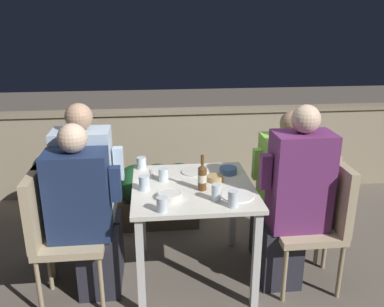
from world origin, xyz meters
name	(u,v)px	position (x,y,z in m)	size (l,w,h in m)	color
ground_plane	(193,274)	(0.00, 0.00, 0.00)	(16.00, 16.00, 0.00)	#665B51
parapet_wall	(177,150)	(0.00, 1.61, 0.47)	(9.00, 0.18, 0.94)	gray
dining_table	(193,199)	(0.00, 0.00, 0.65)	(0.86, 0.88, 0.75)	silver
planter_hedge	(158,191)	(-0.24, 0.86, 0.33)	(0.75, 0.47, 0.58)	brown
chair_left_near	(54,224)	(-0.96, -0.13, 0.57)	(0.46, 0.46, 0.95)	tan
person_navy_jumper	(85,214)	(-0.75, -0.13, 0.64)	(0.49, 0.26, 1.26)	#282833
chair_left_far	(63,206)	(-0.95, 0.14, 0.57)	(0.46, 0.46, 0.95)	tan
person_blue_shirt	(90,192)	(-0.75, 0.14, 0.67)	(0.49, 0.26, 1.34)	#282833
chair_right_near	(321,213)	(0.90, -0.16, 0.57)	(0.46, 0.46, 0.95)	tan
person_purple_stripe	(294,199)	(0.69, -0.16, 0.68)	(0.49, 0.26, 1.36)	#282833
chair_right_far	(308,193)	(0.94, 0.18, 0.57)	(0.46, 0.46, 0.95)	tan
person_green_blouse	(283,188)	(0.73, 0.18, 0.62)	(0.50, 0.26, 1.24)	#282833
beer_bottle	(202,177)	(0.06, -0.08, 0.85)	(0.06, 0.06, 0.26)	brown
plate_0	(195,172)	(0.04, 0.25, 0.76)	(0.21, 0.21, 0.01)	silver
plate_1	(238,196)	(0.28, -0.21, 0.76)	(0.22, 0.22, 0.01)	white
bowl_0	(170,195)	(-0.17, -0.19, 0.77)	(0.16, 0.16, 0.04)	silver
bowl_1	(228,170)	(0.29, 0.20, 0.78)	(0.13, 0.13, 0.05)	#4C709E
bowl_2	(215,178)	(0.17, 0.07, 0.77)	(0.12, 0.12, 0.04)	tan
glass_cup_0	(162,204)	(-0.23, -0.37, 0.80)	(0.07, 0.07, 0.10)	silver
glass_cup_1	(216,192)	(0.13, -0.25, 0.81)	(0.06, 0.06, 0.11)	silver
glass_cup_2	(163,175)	(-0.21, 0.11, 0.80)	(0.07, 0.07, 0.09)	silver
glass_cup_3	(144,183)	(-0.34, -0.04, 0.80)	(0.08, 0.08, 0.10)	silver
glass_cup_4	(233,199)	(0.22, -0.36, 0.81)	(0.07, 0.07, 0.11)	silver
glass_cup_5	(141,163)	(-0.37, 0.38, 0.80)	(0.07, 0.07, 0.09)	silver
fork_0	(152,173)	(-0.29, 0.25, 0.75)	(0.04, 0.17, 0.01)	silver
potted_plant	(54,182)	(-1.18, 0.88, 0.45)	(0.35, 0.35, 0.74)	#9E5638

